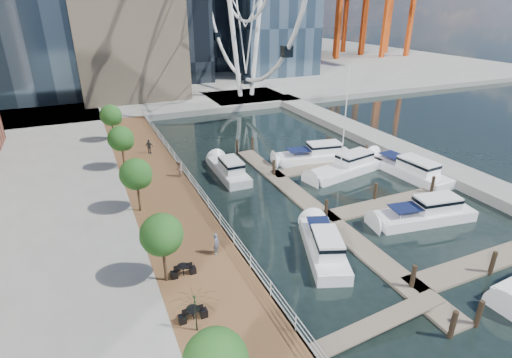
{
  "coord_description": "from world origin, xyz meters",
  "views": [
    {
      "loc": [
        -14.5,
        -16.81,
        16.89
      ],
      "look_at": [
        -1.78,
        11.86,
        3.0
      ],
      "focal_mm": 28.0,
      "sensor_mm": 36.0,
      "label": 1
    }
  ],
  "objects": [
    {
      "name": "ground",
      "position": [
        0.0,
        0.0,
        0.0
      ],
      "size": [
        520.0,
        520.0,
        0.0
      ],
      "primitive_type": "plane",
      "color": "black",
      "rests_on": "ground"
    },
    {
      "name": "yacht_foreground",
      "position": [
        10.36,
        4.31,
        0.0
      ],
      "size": [
        9.7,
        3.93,
        2.15
      ],
      "primitive_type": null,
      "rotation": [
        0.0,
        0.0,
        1.42
      ],
      "color": "white",
      "rests_on": "ground"
    },
    {
      "name": "land_far",
      "position": [
        0.0,
        102.0,
        0.5
      ],
      "size": [
        200.0,
        114.0,
        1.0
      ],
      "primitive_type": "cube",
      "color": "gray",
      "rests_on": "ground"
    },
    {
      "name": "moored_yachts",
      "position": [
        9.32,
        13.26,
        0.0
      ],
      "size": [
        20.63,
        31.75,
        11.5
      ],
      "color": "white",
      "rests_on": "ground"
    },
    {
      "name": "pedestrian_mid",
      "position": [
        -6.7,
        19.61,
        1.8
      ],
      "size": [
        0.86,
        0.95,
        1.61
      ],
      "primitive_type": "imported",
      "rotation": [
        0.0,
        0.0,
        -1.96
      ],
      "color": "gray",
      "rests_on": "boardwalk"
    },
    {
      "name": "cafe_tables",
      "position": [
        -10.4,
        -2.0,
        1.37
      ],
      "size": [
        2.5,
        13.7,
        0.74
      ],
      "color": "black",
      "rests_on": "ground"
    },
    {
      "name": "seawall",
      "position": [
        -6.0,
        15.0,
        0.5
      ],
      "size": [
        0.25,
        60.0,
        1.0
      ],
      "primitive_type": "cube",
      "color": "#595954",
      "rests_on": "ground"
    },
    {
      "name": "floating_docks",
      "position": [
        7.97,
        9.98,
        0.49
      ],
      "size": [
        16.0,
        34.0,
        2.6
      ],
      "color": "#6D6051",
      "rests_on": "ground"
    },
    {
      "name": "railing",
      "position": [
        -6.1,
        15.0,
        1.52
      ],
      "size": [
        0.1,
        60.0,
        1.05
      ],
      "primitive_type": null,
      "color": "white",
      "rests_on": "boardwalk"
    },
    {
      "name": "pedestrian_near",
      "position": [
        -7.59,
        5.45,
        1.8
      ],
      "size": [
        0.66,
        0.7,
        1.61
      ],
      "primitive_type": "imported",
      "rotation": [
        0.0,
        0.0,
        0.94
      ],
      "color": "#4F586A",
      "rests_on": "boardwalk"
    },
    {
      "name": "pier",
      "position": [
        14.0,
        52.0,
        0.5
      ],
      "size": [
        14.0,
        12.0,
        1.0
      ],
      "primitive_type": "cube",
      "color": "gray",
      "rests_on": "ground"
    },
    {
      "name": "pedestrian_far",
      "position": [
        -8.14,
        27.62,
        1.85
      ],
      "size": [
        1.03,
        0.94,
        1.69
      ],
      "primitive_type": "imported",
      "rotation": [
        0.0,
        0.0,
        2.47
      ],
      "color": "#2F343B",
      "rests_on": "boardwalk"
    },
    {
      "name": "boardwalk",
      "position": [
        -9.0,
        15.0,
        0.5
      ],
      "size": [
        6.0,
        60.0,
        1.0
      ],
      "primitive_type": "cube",
      "color": "brown",
      "rests_on": "ground"
    },
    {
      "name": "street_trees",
      "position": [
        -11.4,
        14.0,
        4.29
      ],
      "size": [
        2.6,
        42.6,
        4.6
      ],
      "color": "#3F2B1C",
      "rests_on": "ground"
    },
    {
      "name": "breakwater",
      "position": [
        20.0,
        20.0,
        0.5
      ],
      "size": [
        4.0,
        60.0,
        1.0
      ],
      "primitive_type": "cube",
      "color": "gray",
      "rests_on": "ground"
    }
  ]
}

